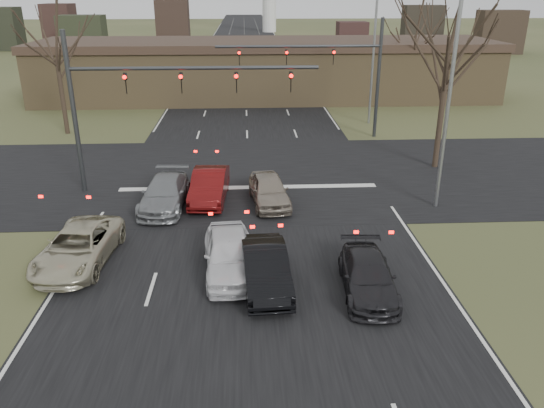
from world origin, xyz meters
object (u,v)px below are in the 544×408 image
(mast_arm_near, at_px, (139,92))
(car_red_ahead, at_px, (209,186))
(streetlight_right_far, at_px, (371,49))
(car_silver_suv, at_px, (78,247))
(car_silver_ahead, at_px, (269,190))
(car_black_hatch, at_px, (265,268))
(mast_arm_far, at_px, (338,64))
(streetlight_right_near, at_px, (446,90))
(car_grey_ahead, at_px, (165,193))
(car_charcoal_sedan, at_px, (368,276))
(building, at_px, (267,69))
(car_white_sedan, at_px, (229,254))

(mast_arm_near, xyz_separation_m, car_red_ahead, (3.30, -1.65, -4.31))
(streetlight_right_far, bearing_deg, mast_arm_near, -136.11)
(car_silver_suv, distance_m, car_silver_ahead, 9.39)
(mast_arm_near, distance_m, car_silver_ahead, 7.92)
(car_red_ahead, bearing_deg, car_black_hatch, -70.30)
(mast_arm_near, distance_m, car_black_hatch, 12.28)
(mast_arm_far, xyz_separation_m, streetlight_right_near, (2.64, -13.00, 0.57))
(car_grey_ahead, xyz_separation_m, car_silver_ahead, (4.99, 0.17, 0.01))
(mast_arm_near, bearing_deg, car_silver_suv, -99.09)
(mast_arm_far, relative_size, car_charcoal_sedan, 2.61)
(building, bearing_deg, car_black_hatch, -92.46)
(mast_arm_far, xyz_separation_m, car_silver_ahead, (-5.20, -12.28, -4.30))
(mast_arm_near, bearing_deg, streetlight_right_far, 43.89)
(streetlight_right_near, relative_size, streetlight_right_far, 1.00)
(car_red_ahead, bearing_deg, mast_arm_far, 58.56)
(car_grey_ahead, bearing_deg, car_red_ahead, 24.17)
(mast_arm_far, bearing_deg, streetlight_right_near, -78.53)
(mast_arm_far, distance_m, car_charcoal_sedan, 21.12)
(building, bearing_deg, car_red_ahead, -98.38)
(building, height_order, car_silver_ahead, building)
(car_white_sedan, xyz_separation_m, car_charcoal_sedan, (4.77, -1.58, -0.16))
(car_silver_suv, distance_m, car_red_ahead, 7.78)
(car_silver_ahead, bearing_deg, car_grey_ahead, 175.56)
(mast_arm_near, relative_size, streetlight_right_near, 1.21)
(streetlight_right_near, distance_m, car_black_hatch, 11.88)
(streetlight_right_far, relative_size, car_charcoal_sedan, 2.35)
(car_charcoal_sedan, bearing_deg, car_white_sedan, 165.29)
(car_black_hatch, xyz_separation_m, car_silver_ahead, (0.49, 7.68, -0.00))
(streetlight_right_far, bearing_deg, car_silver_ahead, -117.12)
(streetlight_right_near, relative_size, car_grey_ahead, 2.06)
(car_red_ahead, bearing_deg, car_grey_ahead, -155.56)
(streetlight_right_far, distance_m, car_charcoal_sedan, 25.60)
(car_black_hatch, relative_size, car_silver_ahead, 1.04)
(car_grey_ahead, bearing_deg, car_silver_ahead, 5.06)
(streetlight_right_far, distance_m, car_white_sedan, 25.54)
(streetlight_right_near, distance_m, car_red_ahead, 11.86)
(mast_arm_near, distance_m, car_charcoal_sedan, 14.70)
(building, bearing_deg, mast_arm_near, -106.13)
(car_red_ahead, height_order, car_silver_ahead, car_red_ahead)
(mast_arm_near, relative_size, car_grey_ahead, 2.49)
(car_silver_suv, relative_size, car_charcoal_sedan, 1.18)
(car_white_sedan, bearing_deg, car_red_ahead, 94.44)
(car_white_sedan, height_order, car_red_ahead, car_white_sedan)
(building, relative_size, car_charcoal_sedan, 9.95)
(building, distance_m, mast_arm_near, 26.14)
(mast_arm_far, xyz_separation_m, car_white_sedan, (-6.95, -18.96, -4.24))
(car_silver_suv, bearing_deg, car_red_ahead, 59.00)
(streetlight_right_far, bearing_deg, streetlight_right_near, -91.68)
(car_silver_suv, xyz_separation_m, car_black_hatch, (7.00, -2.01, 0.02))
(car_silver_ahead, bearing_deg, car_charcoal_sedan, -76.31)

